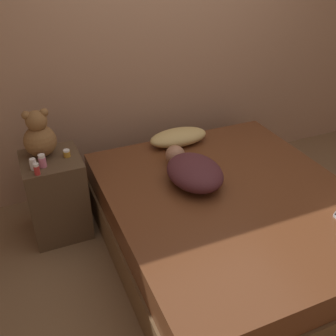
% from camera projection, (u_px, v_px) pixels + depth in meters
% --- Properties ---
extents(ground_plane, '(12.00, 12.00, 0.00)m').
position_uv_depth(ground_plane, '(228.00, 248.00, 3.15)').
color(ground_plane, brown).
extents(wall_back, '(8.00, 0.06, 2.60)m').
position_uv_depth(wall_back, '(164.00, 45.00, 3.50)').
color(wall_back, tan).
rests_on(wall_back, ground_plane).
extents(bed, '(1.78, 2.08, 0.53)m').
position_uv_depth(bed, '(230.00, 223.00, 3.02)').
color(bed, brown).
rests_on(bed, ground_plane).
extents(nightstand, '(0.45, 0.46, 0.69)m').
position_uv_depth(nightstand, '(57.00, 195.00, 3.17)').
color(nightstand, brown).
rests_on(nightstand, ground_plane).
extents(pillow, '(0.53, 0.26, 0.14)m').
position_uv_depth(pillow, '(178.00, 137.00, 3.50)').
color(pillow, tan).
rests_on(pillow, bed).
extents(person_lying, '(0.42, 0.67, 0.20)m').
position_uv_depth(person_lying, '(193.00, 171.00, 2.97)').
color(person_lying, '#4C2328').
rests_on(person_lying, bed).
extents(teddy_bear, '(0.25, 0.25, 0.38)m').
position_uv_depth(teddy_bear, '(39.00, 136.00, 2.95)').
color(teddy_bear, brown).
rests_on(teddy_bear, nightstand).
extents(bottle_amber, '(0.05, 0.05, 0.06)m').
position_uv_depth(bottle_amber, '(67.00, 153.00, 3.00)').
color(bottle_amber, gold).
rests_on(bottle_amber, nightstand).
extents(bottle_pink, '(0.05, 0.05, 0.10)m').
position_uv_depth(bottle_pink, '(42.00, 161.00, 2.86)').
color(bottle_pink, pink).
rests_on(bottle_pink, nightstand).
extents(bottle_white, '(0.05, 0.05, 0.09)m').
position_uv_depth(bottle_white, '(33.00, 164.00, 2.84)').
color(bottle_white, white).
rests_on(bottle_white, nightstand).
extents(bottle_red, '(0.04, 0.04, 0.09)m').
position_uv_depth(bottle_red, '(37.00, 169.00, 2.78)').
color(bottle_red, '#B72D2D').
rests_on(bottle_red, nightstand).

